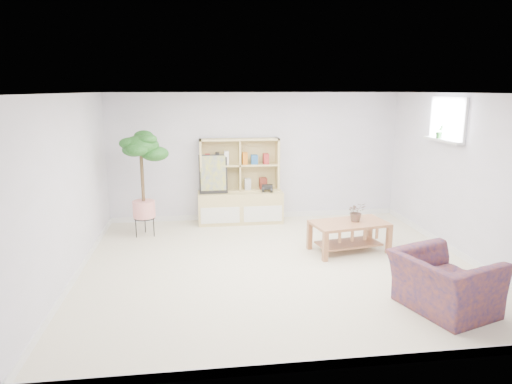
{
  "coord_description": "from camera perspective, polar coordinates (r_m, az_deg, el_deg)",
  "views": [
    {
      "loc": [
        -1.12,
        -6.01,
        2.44
      ],
      "look_at": [
        -0.25,
        0.57,
        0.95
      ],
      "focal_mm": 32.0,
      "sensor_mm": 36.0,
      "label": 1
    }
  ],
  "objects": [
    {
      "name": "floor",
      "position": [
        6.59,
        2.82,
        -9.14
      ],
      "size": [
        5.5,
        5.0,
        0.01
      ],
      "primitive_type": "cube",
      "color": "beige",
      "rests_on": "ground"
    },
    {
      "name": "ceiling",
      "position": [
        6.12,
        3.07,
        12.23
      ],
      "size": [
        5.5,
        5.0,
        0.01
      ],
      "primitive_type": "cube",
      "color": "white",
      "rests_on": "walls"
    },
    {
      "name": "walls",
      "position": [
        6.24,
        2.94,
        1.14
      ],
      "size": [
        5.51,
        5.01,
        2.4
      ],
      "color": "silver",
      "rests_on": "floor"
    },
    {
      "name": "baseboard",
      "position": [
        6.57,
        2.83,
        -8.74
      ],
      "size": [
        5.5,
        5.0,
        0.1
      ],
      "primitive_type": null,
      "color": "white",
      "rests_on": "floor"
    },
    {
      "name": "window",
      "position": [
        7.66,
        22.89,
        8.36
      ],
      "size": [
        0.1,
        0.98,
        0.68
      ],
      "primitive_type": null,
      "color": "#CADDFF",
      "rests_on": "walls"
    },
    {
      "name": "window_sill",
      "position": [
        7.66,
        22.29,
        5.99
      ],
      "size": [
        0.14,
        1.0,
        0.04
      ],
      "primitive_type": "cube",
      "color": "white",
      "rests_on": "walls"
    },
    {
      "name": "storage_unit",
      "position": [
        8.45,
        -2.0,
        1.33
      ],
      "size": [
        1.57,
        0.53,
        1.57
      ],
      "primitive_type": null,
      "color": "#D0BA75",
      "rests_on": "floor"
    },
    {
      "name": "poster",
      "position": [
        8.35,
        -5.37,
        2.25
      ],
      "size": [
        0.52,
        0.13,
        0.71
      ],
      "primitive_type": null,
      "rotation": [
        0.0,
        0.0,
        0.02
      ],
      "color": "yellow",
      "rests_on": "storage_unit"
    },
    {
      "name": "toy_truck",
      "position": [
        8.48,
        1.43,
        0.54
      ],
      "size": [
        0.31,
        0.24,
        0.15
      ],
      "primitive_type": null,
      "rotation": [
        0.0,
        0.0,
        -0.18
      ],
      "color": "black",
      "rests_on": "storage_unit"
    },
    {
      "name": "coffee_table",
      "position": [
        7.19,
        11.52,
        -5.5
      ],
      "size": [
        1.23,
        0.82,
        0.47
      ],
      "primitive_type": null,
      "rotation": [
        0.0,
        0.0,
        0.18
      ],
      "color": "#905E40",
      "rests_on": "floor"
    },
    {
      "name": "table_plant",
      "position": [
        7.16,
        12.42,
        -2.42
      ],
      "size": [
        0.28,
        0.25,
        0.3
      ],
      "primitive_type": "imported",
      "rotation": [
        0.0,
        0.0,
        0.04
      ],
      "color": "#25761F",
      "rests_on": "coffee_table"
    },
    {
      "name": "floor_tree",
      "position": [
        7.87,
        -13.98,
        0.91
      ],
      "size": [
        0.87,
        0.87,
        1.79
      ],
      "primitive_type": null,
      "rotation": [
        0.0,
        0.0,
        -0.43
      ],
      "color": "#154B11",
      "rests_on": "floor"
    },
    {
      "name": "armchair",
      "position": [
        5.61,
        22.46,
        -10.03
      ],
      "size": [
        1.15,
        1.23,
        0.74
      ],
      "primitive_type": "imported",
      "rotation": [
        0.0,
        0.0,
        1.89
      ],
      "color": "navy",
      "rests_on": "floor"
    },
    {
      "name": "sill_plant",
      "position": [
        7.75,
        21.95,
        7.03
      ],
      "size": [
        0.13,
        0.11,
        0.21
      ],
      "primitive_type": "imported",
      "rotation": [
        0.0,
        0.0,
        0.18
      ],
      "color": "#154B11",
      "rests_on": "window_sill"
    }
  ]
}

